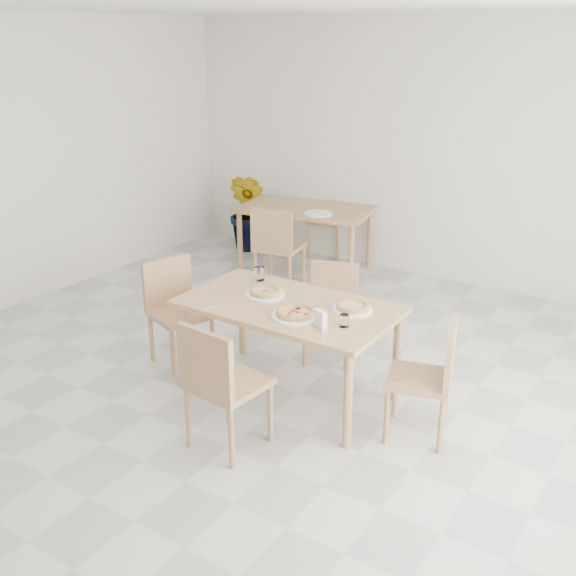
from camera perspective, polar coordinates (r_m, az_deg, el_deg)
The scene contains 21 objects.
main_table at distance 4.96m, azimuth -0.00°, elevation -2.20°, with size 1.58×0.89×0.75m.
chair_south at distance 4.38m, azimuth -5.85°, elevation -7.69°, with size 0.49×0.49×0.91m.
chair_north at distance 5.66m, azimuth 3.73°, elevation -1.40°, with size 0.51×0.51×0.81m.
chair_west at distance 5.64m, azimuth -9.54°, elevation -1.34°, with size 0.55×0.55×0.88m.
chair_east at distance 4.62m, azimuth 12.07°, elevation -7.02°, with size 0.52×0.52×0.84m.
plate_margherita at distance 5.08m, azimuth -1.95°, elevation -0.55°, with size 0.30×0.30×0.02m, color white.
plate_mushroom at distance 4.83m, azimuth 5.48°, elevation -1.81°, with size 0.29×0.29×0.02m, color white.
plate_pepperoni at distance 4.71m, azimuth 0.62°, elevation -2.35°, with size 0.34×0.34×0.02m, color white.
pizza_margherita at distance 5.08m, azimuth -1.96°, elevation -0.31°, with size 0.30×0.30×0.03m.
pizza_mushroom at distance 4.83m, azimuth 5.48°, elevation -1.56°, with size 0.31×0.31×0.03m.
pizza_pepperoni at distance 4.70m, azimuth 0.62°, elevation -2.09°, with size 0.33×0.33×0.03m.
tumbler_a at distance 5.39m, azimuth -2.44°, elevation 1.22°, with size 0.08×0.08×0.11m, color white.
tumbler_b at distance 4.56m, azimuth 4.77°, elevation -2.77°, with size 0.07×0.07×0.09m, color white.
napkin_holder at distance 4.53m, azimuth 2.77°, elevation -2.68°, with size 0.12×0.09×0.12m.
fork_a at distance 4.93m, azimuth -6.31°, elevation -1.46°, with size 0.01×0.18×0.01m, color silver.
fork_b at distance 5.41m, azimuth -2.59°, elevation 0.72°, with size 0.02×0.19×0.01m, color silver.
second_table at distance 7.70m, azimuth 1.49°, elevation 6.23°, with size 1.60×1.10×0.75m.
chair_back_s at distance 7.09m, azimuth -1.00°, elevation 3.86°, with size 0.53×0.53×0.93m.
chair_back_n at distance 8.41m, azimuth 3.57°, elevation 6.29°, with size 0.52×0.52×0.86m.
plate_empty at distance 7.39m, azimuth 2.58°, elevation 6.32°, with size 0.31×0.31×0.02m, color white.
potted_plant at distance 8.48m, azimuth -3.29°, elevation 6.40°, with size 0.55×0.44×0.99m, color #346C20.
Camera 1 is at (2.82, -3.42, 2.62)m, focal length 42.00 mm.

